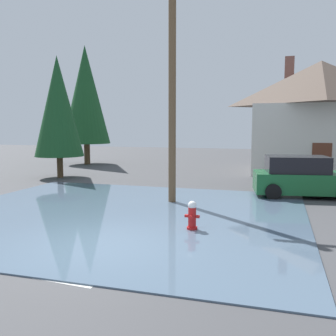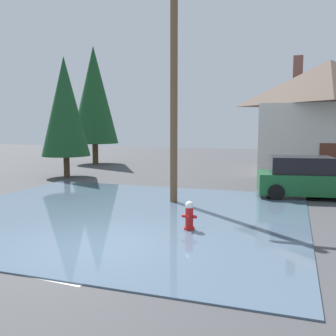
# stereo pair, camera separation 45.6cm
# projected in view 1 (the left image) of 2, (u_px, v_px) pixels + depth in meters

# --- Properties ---
(ground_plane) EXTENTS (80.00, 80.00, 0.10)m
(ground_plane) POSITION_uv_depth(u_px,v_px,m) (99.00, 248.00, 9.22)
(ground_plane) COLOR #424244
(flood_puddle) EXTENTS (12.13, 10.86, 0.04)m
(flood_puddle) POSITION_uv_depth(u_px,v_px,m) (118.00, 213.00, 12.60)
(flood_puddle) COLOR #4C6075
(flood_puddle) RESTS_ON ground
(lane_stop_bar) EXTENTS (3.44, 0.54, 0.01)m
(lane_stop_bar) POSITION_uv_depth(u_px,v_px,m) (21.00, 273.00, 7.54)
(lane_stop_bar) COLOR silver
(lane_stop_bar) RESTS_ON ground
(fire_hydrant) EXTENTS (0.42, 0.36, 0.84)m
(fire_hydrant) POSITION_uv_depth(u_px,v_px,m) (192.00, 216.00, 10.55)
(fire_hydrant) COLOR red
(fire_hydrant) RESTS_ON ground
(utility_pole) EXTENTS (1.60, 0.28, 8.53)m
(utility_pole) POSITION_uv_depth(u_px,v_px,m) (172.00, 85.00, 13.94)
(utility_pole) COLOR brown
(utility_pole) RESTS_ON ground
(house) EXTENTS (8.35, 7.70, 7.45)m
(house) POSITION_uv_depth(u_px,v_px,m) (319.00, 115.00, 23.42)
(house) COLOR beige
(house) RESTS_ON ground
(parked_car) EXTENTS (4.27, 2.59, 1.68)m
(parked_car) POSITION_uv_depth(u_px,v_px,m) (302.00, 177.00, 15.61)
(parked_car) COLOR #195B2D
(parked_car) RESTS_ON ground
(pine_tree_tall_left) EXTENTS (3.54, 3.54, 8.86)m
(pine_tree_tall_left) POSITION_uv_depth(u_px,v_px,m) (86.00, 95.00, 28.12)
(pine_tree_tall_left) COLOR #4C3823
(pine_tree_tall_left) RESTS_ON ground
(pine_tree_mid_left) EXTENTS (2.71, 2.71, 6.78)m
(pine_tree_mid_left) POSITION_uv_depth(u_px,v_px,m) (58.00, 107.00, 20.90)
(pine_tree_mid_left) COLOR #4C3823
(pine_tree_mid_left) RESTS_ON ground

